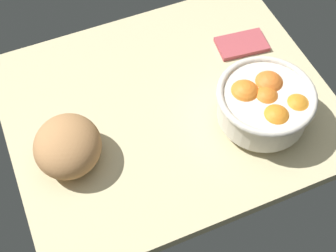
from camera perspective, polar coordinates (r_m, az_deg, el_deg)
The scene contains 4 objects.
ground_plane at distance 114.02cm, azimuth 0.13°, elevation 2.17°, with size 75.47×62.26×3.00cm, color beige.
fruit_bowl at distance 106.90cm, azimuth 11.50°, elevation 2.70°, with size 21.74×21.74×11.23cm.
bread_loaf at distance 102.83cm, azimuth -11.88°, elevation -2.34°, with size 15.48×14.39×9.86cm, color #B8824F.
napkin_folded at distance 125.76cm, azimuth 8.79°, elevation 9.61°, with size 12.65×7.63×1.19cm, color #B4484E.
Camera 1 is at (26.12, 61.45, 90.92)cm, focal length 51.10 mm.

